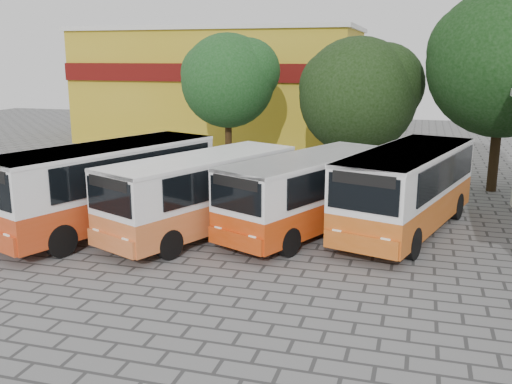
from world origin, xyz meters
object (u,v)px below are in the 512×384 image
(bus_far_left, at_px, (107,182))
(bus_centre_right, at_px, (309,189))
(bus_far_right, at_px, (408,185))
(bus_centre_left, at_px, (202,190))

(bus_far_left, height_order, bus_centre_right, bus_far_left)
(bus_far_left, bearing_deg, bus_far_right, 36.31)
(bus_far_left, relative_size, bus_centre_right, 1.11)
(bus_centre_right, distance_m, bus_far_right, 3.57)
(bus_far_left, relative_size, bus_far_right, 1.04)
(bus_centre_right, bearing_deg, bus_far_left, -141.97)
(bus_centre_left, distance_m, bus_far_right, 7.38)
(bus_far_left, distance_m, bus_centre_right, 7.32)
(bus_centre_left, height_order, bus_centre_right, bus_centre_left)
(bus_centre_right, xyz_separation_m, bus_far_right, (3.41, 1.06, 0.13))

